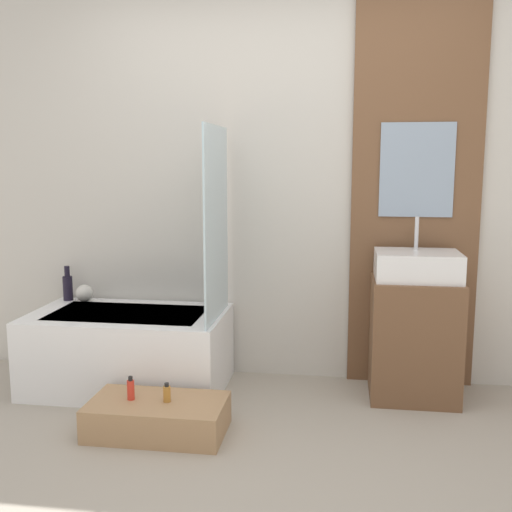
{
  "coord_description": "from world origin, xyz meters",
  "views": [
    {
      "loc": [
        0.37,
        -2.27,
        1.41
      ],
      "look_at": [
        -0.07,
        0.71,
        0.93
      ],
      "focal_mm": 42.0,
      "sensor_mm": 36.0,
      "label": 1
    }
  ],
  "objects_px": {
    "bathtub": "(129,350)",
    "wooden_step_bench": "(158,417)",
    "bottle_soap_primary": "(131,389)",
    "bottle_soap_secondary": "(167,393)",
    "vase_tall_dark": "(68,286)",
    "sink": "(417,265)",
    "vase_round_light": "(84,293)"
  },
  "relations": [
    {
      "from": "bottle_soap_secondary",
      "to": "vase_tall_dark",
      "type": "bearing_deg",
      "value": 137.4
    },
    {
      "from": "bottle_soap_primary",
      "to": "bottle_soap_secondary",
      "type": "distance_m",
      "value": 0.2
    },
    {
      "from": "bottle_soap_secondary",
      "to": "wooden_step_bench",
      "type": "bearing_deg",
      "value": 180.0
    },
    {
      "from": "vase_round_light",
      "to": "bottle_soap_primary",
      "type": "bearing_deg",
      "value": -53.68
    },
    {
      "from": "bathtub",
      "to": "wooden_step_bench",
      "type": "xyz_separation_m",
      "value": [
        0.37,
        -0.6,
        -0.16
      ]
    },
    {
      "from": "vase_tall_dark",
      "to": "bottle_soap_primary",
      "type": "xyz_separation_m",
      "value": [
        0.75,
        -0.87,
        -0.35
      ]
    },
    {
      "from": "bathtub",
      "to": "vase_tall_dark",
      "type": "relative_size",
      "value": 5.15
    },
    {
      "from": "bathtub",
      "to": "bottle_soap_secondary",
      "type": "height_order",
      "value": "bathtub"
    },
    {
      "from": "bathtub",
      "to": "sink",
      "type": "height_order",
      "value": "sink"
    },
    {
      "from": "vase_round_light",
      "to": "bottle_soap_secondary",
      "type": "relative_size",
      "value": 1.13
    },
    {
      "from": "vase_tall_dark",
      "to": "vase_round_light",
      "type": "bearing_deg",
      "value": -11.0
    },
    {
      "from": "vase_round_light",
      "to": "bathtub",
      "type": "bearing_deg",
      "value": -32.15
    },
    {
      "from": "bathtub",
      "to": "wooden_step_bench",
      "type": "height_order",
      "value": "bathtub"
    },
    {
      "from": "bathtub",
      "to": "bottle_soap_primary",
      "type": "distance_m",
      "value": 0.64
    },
    {
      "from": "vase_round_light",
      "to": "bottle_soap_primary",
      "type": "height_order",
      "value": "vase_round_light"
    },
    {
      "from": "bathtub",
      "to": "bottle_soap_secondary",
      "type": "distance_m",
      "value": 0.73
    },
    {
      "from": "wooden_step_bench",
      "to": "sink",
      "type": "xyz_separation_m",
      "value": [
        1.38,
        0.71,
        0.72
      ]
    },
    {
      "from": "wooden_step_bench",
      "to": "vase_tall_dark",
      "type": "height_order",
      "value": "vase_tall_dark"
    },
    {
      "from": "wooden_step_bench",
      "to": "vase_tall_dark",
      "type": "bearing_deg",
      "value": 135.73
    },
    {
      "from": "sink",
      "to": "vase_round_light",
      "type": "bearing_deg",
      "value": 176.39
    },
    {
      "from": "wooden_step_bench",
      "to": "sink",
      "type": "height_order",
      "value": "sink"
    },
    {
      "from": "wooden_step_bench",
      "to": "bottle_soap_secondary",
      "type": "height_order",
      "value": "bottle_soap_secondary"
    },
    {
      "from": "bottle_soap_secondary",
      "to": "bottle_soap_primary",
      "type": "bearing_deg",
      "value": 180.0
    },
    {
      "from": "wooden_step_bench",
      "to": "sink",
      "type": "bearing_deg",
      "value": 27.21
    },
    {
      "from": "vase_round_light",
      "to": "sink",
      "type": "bearing_deg",
      "value": -3.61
    },
    {
      "from": "sink",
      "to": "bottle_soap_primary",
      "type": "distance_m",
      "value": 1.77
    },
    {
      "from": "vase_round_light",
      "to": "wooden_step_bench",
      "type": "bearing_deg",
      "value": -47.89
    },
    {
      "from": "sink",
      "to": "bottle_soap_primary",
      "type": "relative_size",
      "value": 3.85
    },
    {
      "from": "sink",
      "to": "vase_tall_dark",
      "type": "xyz_separation_m",
      "value": [
        -2.26,
        0.16,
        -0.23
      ]
    },
    {
      "from": "vase_tall_dark",
      "to": "vase_round_light",
      "type": "relative_size",
      "value": 2.04
    },
    {
      "from": "sink",
      "to": "bottle_soap_primary",
      "type": "height_order",
      "value": "sink"
    },
    {
      "from": "wooden_step_bench",
      "to": "vase_tall_dark",
      "type": "distance_m",
      "value": 1.33
    }
  ]
}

